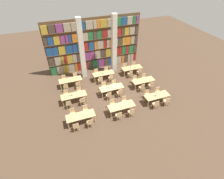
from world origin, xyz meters
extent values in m
plane|color=#4C3828|center=(0.00, 0.00, 0.00)|extent=(40.00, 40.00, 0.00)
cube|color=brown|center=(0.00, 5.04, 2.75)|extent=(9.97, 0.06, 5.50)
cube|color=brown|center=(0.00, 5.04, 0.01)|extent=(9.97, 0.35, 0.03)
cube|color=#236B38|center=(-4.62, 5.00, 0.50)|extent=(0.54, 0.20, 0.95)
cube|color=tan|center=(-3.95, 5.00, 0.50)|extent=(0.65, 0.20, 0.95)
cube|color=#B7932D|center=(-3.35, 5.00, 0.50)|extent=(0.50, 0.20, 0.95)
cube|color=tan|center=(-2.73, 5.00, 0.50)|extent=(0.65, 0.20, 0.95)
cube|color=orange|center=(-2.23, 5.00, 0.50)|extent=(0.25, 0.20, 0.95)
cube|color=maroon|center=(-1.75, 5.00, 0.50)|extent=(0.60, 0.20, 0.95)
cube|color=maroon|center=(-1.20, 5.00, 0.50)|extent=(0.45, 0.20, 0.95)
cube|color=#47382D|center=(-0.68, 5.00, 0.50)|extent=(0.54, 0.20, 0.95)
cube|color=#236B38|center=(-0.11, 5.00, 0.50)|extent=(0.56, 0.20, 0.95)
cube|color=#84387A|center=(0.58, 5.00, 0.50)|extent=(0.65, 0.20, 0.95)
cube|color=#47382D|center=(1.21, 5.00, 0.50)|extent=(0.50, 0.20, 0.95)
cube|color=navy|center=(1.67, 5.00, 0.50)|extent=(0.38, 0.20, 0.95)
cube|color=#B7932D|center=(2.08, 5.00, 0.50)|extent=(0.34, 0.20, 0.95)
cube|color=tan|center=(2.68, 5.00, 0.50)|extent=(0.69, 0.20, 0.95)
cube|color=orange|center=(3.24, 5.00, 0.50)|extent=(0.32, 0.20, 0.95)
cube|color=#47382D|center=(3.61, 5.00, 0.50)|extent=(0.37, 0.20, 0.95)
cube|color=tan|center=(4.02, 5.00, 0.50)|extent=(0.34, 0.20, 0.95)
cube|color=tan|center=(4.40, 5.00, 0.50)|extent=(0.34, 0.20, 0.95)
cube|color=maroon|center=(4.77, 5.00, 0.50)|extent=(0.33, 0.20, 0.95)
cube|color=brown|center=(0.00, 5.04, 1.11)|extent=(9.97, 0.35, 0.03)
cube|color=#47382D|center=(-4.62, 5.00, 1.58)|extent=(0.54, 0.20, 0.90)
cube|color=tan|center=(-3.98, 5.00, 1.58)|extent=(0.63, 0.20, 0.90)
cube|color=#B7932D|center=(-3.50, 5.00, 1.58)|extent=(0.26, 0.20, 0.90)
cube|color=maroon|center=(-3.21, 5.00, 1.58)|extent=(0.27, 0.20, 0.90)
cube|color=#B7932D|center=(-2.77, 5.00, 1.58)|extent=(0.58, 0.20, 0.90)
cube|color=tan|center=(-2.25, 5.00, 1.58)|extent=(0.40, 0.20, 0.90)
cube|color=#47382D|center=(-1.84, 5.00, 1.58)|extent=(0.38, 0.20, 0.90)
cube|color=#47382D|center=(-1.41, 5.00, 1.58)|extent=(0.34, 0.20, 0.90)
cube|color=#84387A|center=(-0.96, 5.00, 1.58)|extent=(0.47, 0.20, 0.90)
cube|color=#84387A|center=(-0.41, 5.00, 1.58)|extent=(0.58, 0.20, 0.90)
cube|color=tan|center=(0.24, 5.00, 1.58)|extent=(0.60, 0.20, 0.90)
cube|color=#47382D|center=(0.85, 5.00, 1.58)|extent=(0.55, 0.20, 0.90)
cube|color=#B7932D|center=(1.45, 5.00, 1.58)|extent=(0.58, 0.20, 0.90)
cube|color=navy|center=(2.04, 5.00, 1.58)|extent=(0.53, 0.20, 0.90)
cube|color=maroon|center=(2.56, 5.00, 1.58)|extent=(0.36, 0.20, 0.90)
cube|color=maroon|center=(2.91, 5.00, 1.58)|extent=(0.26, 0.20, 0.90)
cube|color=#236B38|center=(3.30, 5.00, 1.58)|extent=(0.43, 0.20, 0.90)
cube|color=maroon|center=(3.73, 5.00, 1.58)|extent=(0.34, 0.20, 0.90)
cube|color=#236B38|center=(4.21, 5.00, 1.58)|extent=(0.56, 0.20, 0.90)
cube|color=#47382D|center=(4.74, 5.00, 1.58)|extent=(0.39, 0.20, 0.90)
cube|color=brown|center=(0.00, 5.04, 2.22)|extent=(9.97, 0.35, 0.03)
cube|color=navy|center=(-4.60, 5.00, 2.65)|extent=(0.58, 0.20, 0.84)
cube|color=navy|center=(-4.03, 5.00, 2.65)|extent=(0.50, 0.20, 0.84)
cube|color=#B7932D|center=(-3.39, 5.00, 2.65)|extent=(0.66, 0.20, 0.84)
cube|color=navy|center=(-2.69, 5.00, 2.65)|extent=(0.67, 0.20, 0.84)
cube|color=navy|center=(-2.09, 5.00, 2.65)|extent=(0.44, 0.20, 0.84)
cube|color=navy|center=(-1.64, 5.00, 2.65)|extent=(0.36, 0.20, 0.84)
cube|color=maroon|center=(-1.05, 5.00, 2.65)|extent=(0.65, 0.20, 0.84)
cube|color=navy|center=(-0.38, 5.00, 2.65)|extent=(0.55, 0.20, 0.84)
cube|color=orange|center=(0.08, 5.00, 2.65)|extent=(0.27, 0.20, 0.84)
cube|color=tan|center=(0.58, 5.00, 2.65)|extent=(0.67, 0.20, 0.84)
cube|color=maroon|center=(1.11, 5.00, 2.65)|extent=(0.27, 0.20, 0.84)
cube|color=tan|center=(1.46, 5.00, 2.65)|extent=(0.32, 0.20, 0.84)
cube|color=orange|center=(1.83, 5.00, 2.65)|extent=(0.30, 0.20, 0.84)
cube|color=tan|center=(2.28, 5.00, 2.65)|extent=(0.51, 0.20, 0.84)
cube|color=#47382D|center=(2.82, 5.00, 2.65)|extent=(0.47, 0.20, 0.84)
cube|color=#B7932D|center=(3.24, 5.00, 2.65)|extent=(0.26, 0.20, 0.84)
cube|color=orange|center=(3.74, 5.00, 2.65)|extent=(0.67, 0.20, 0.84)
cube|color=tan|center=(4.34, 5.00, 2.65)|extent=(0.39, 0.20, 0.84)
cube|color=#47382D|center=(4.75, 5.00, 2.65)|extent=(0.37, 0.20, 0.84)
cube|color=brown|center=(0.00, 5.04, 3.32)|extent=(9.97, 0.35, 0.03)
cube|color=#47382D|center=(-4.73, 5.00, 3.72)|extent=(0.31, 0.20, 0.78)
cube|color=navy|center=(-4.28, 5.00, 3.72)|extent=(0.50, 0.20, 0.78)
cube|color=#B7932D|center=(-3.71, 5.00, 3.72)|extent=(0.56, 0.20, 0.78)
cube|color=#84387A|center=(-3.16, 5.00, 3.72)|extent=(0.42, 0.20, 0.78)
cube|color=#84387A|center=(-2.74, 5.00, 3.72)|extent=(0.26, 0.20, 0.78)
cube|color=navy|center=(-2.45, 5.00, 3.72)|extent=(0.26, 0.20, 0.78)
cube|color=orange|center=(-1.98, 5.00, 3.72)|extent=(0.53, 0.20, 0.78)
cube|color=orange|center=(-1.51, 5.00, 3.72)|extent=(0.29, 0.20, 0.78)
cube|color=tan|center=(-0.98, 5.00, 3.72)|extent=(0.64, 0.20, 0.78)
cube|color=#236B38|center=(-0.40, 5.00, 3.72)|extent=(0.48, 0.20, 0.78)
cube|color=#47382D|center=(0.07, 5.00, 3.72)|extent=(0.37, 0.20, 0.78)
cube|color=#236B38|center=(0.52, 5.00, 3.72)|extent=(0.47, 0.20, 0.78)
cube|color=maroon|center=(1.06, 5.00, 3.72)|extent=(0.53, 0.20, 0.78)
cube|color=tan|center=(1.64, 5.00, 3.72)|extent=(0.48, 0.20, 0.78)
cube|color=#B7932D|center=(2.16, 5.00, 3.72)|extent=(0.46, 0.20, 0.78)
cube|color=maroon|center=(2.69, 5.00, 3.72)|extent=(0.46, 0.20, 0.78)
cube|color=#47382D|center=(3.12, 5.00, 3.72)|extent=(0.28, 0.20, 0.78)
cube|color=#B7932D|center=(3.56, 5.00, 3.72)|extent=(0.51, 0.20, 0.78)
cube|color=tan|center=(4.19, 5.00, 3.72)|extent=(0.59, 0.20, 0.78)
cube|color=#47382D|center=(4.73, 5.00, 3.72)|extent=(0.34, 0.20, 0.78)
cube|color=brown|center=(0.00, 5.04, 4.42)|extent=(9.97, 0.35, 0.03)
cube|color=#B7932D|center=(-4.61, 5.00, 4.82)|extent=(0.56, 0.20, 0.78)
cube|color=#47382D|center=(-3.96, 5.00, 4.82)|extent=(0.61, 0.20, 0.78)
cube|color=#84387A|center=(-3.27, 5.00, 4.82)|extent=(0.63, 0.20, 0.78)
cube|color=tan|center=(-2.55, 5.00, 4.82)|extent=(0.65, 0.20, 0.78)
cube|color=tan|center=(-1.92, 5.00, 4.82)|extent=(0.51, 0.20, 0.78)
cube|color=tan|center=(-1.47, 5.00, 4.82)|extent=(0.33, 0.20, 0.78)
cube|color=navy|center=(-1.06, 5.00, 4.82)|extent=(0.42, 0.20, 0.78)
cube|color=tan|center=(-0.43, 5.00, 4.82)|extent=(0.69, 0.20, 0.78)
cube|color=tan|center=(0.14, 5.00, 4.82)|extent=(0.35, 0.20, 0.78)
cube|color=orange|center=(0.50, 5.00, 4.82)|extent=(0.32, 0.20, 0.78)
cube|color=#B7932D|center=(1.02, 5.00, 4.82)|extent=(0.67, 0.20, 0.78)
cube|color=tan|center=(1.67, 5.00, 4.82)|extent=(0.54, 0.20, 0.78)
cube|color=#84387A|center=(2.20, 5.00, 4.82)|extent=(0.39, 0.20, 0.78)
cube|color=#236B38|center=(2.67, 5.00, 4.82)|extent=(0.47, 0.20, 0.78)
cube|color=navy|center=(3.22, 5.00, 4.82)|extent=(0.55, 0.20, 0.78)
cube|color=tan|center=(3.84, 5.00, 4.82)|extent=(0.58, 0.20, 0.78)
cube|color=#236B38|center=(4.36, 5.00, 4.82)|extent=(0.35, 0.20, 0.78)
cube|color=#84387A|center=(4.71, 5.00, 4.82)|extent=(0.26, 0.20, 0.78)
cube|color=beige|center=(-1.65, 3.70, 3.00)|extent=(0.47, 0.47, 6.00)
cube|color=beige|center=(1.65, 3.70, 3.00)|extent=(0.47, 0.47, 6.00)
cube|color=tan|center=(-3.32, -2.48, 0.70)|extent=(2.16, 0.83, 0.04)
cylinder|color=tan|center=(-4.32, -2.82, 0.34)|extent=(0.07, 0.07, 0.68)
cylinder|color=tan|center=(-2.32, -2.82, 0.34)|extent=(0.07, 0.07, 0.68)
cylinder|color=tan|center=(-4.32, -2.15, 0.34)|extent=(0.07, 0.07, 0.68)
cylinder|color=tan|center=(-2.32, -2.15, 0.34)|extent=(0.07, 0.07, 0.68)
cylinder|color=tan|center=(-4.00, -2.95, 0.21)|extent=(0.04, 0.04, 0.41)
cylinder|color=tan|center=(-3.64, -2.95, 0.21)|extent=(0.04, 0.04, 0.41)
cylinder|color=tan|center=(-4.00, -3.29, 0.21)|extent=(0.04, 0.04, 0.41)
cylinder|color=tan|center=(-3.64, -3.29, 0.21)|extent=(0.04, 0.04, 0.41)
cube|color=tan|center=(-3.82, -3.12, 0.43)|extent=(0.42, 0.40, 0.04)
cube|color=tan|center=(-3.82, -3.30, 0.66)|extent=(0.40, 0.03, 0.42)
cylinder|color=tan|center=(-3.64, -2.02, 0.21)|extent=(0.04, 0.04, 0.41)
cylinder|color=tan|center=(-4.00, -2.02, 0.21)|extent=(0.04, 0.04, 0.41)
cylinder|color=tan|center=(-3.64, -1.68, 0.21)|extent=(0.04, 0.04, 0.41)
cylinder|color=tan|center=(-4.00, -1.68, 0.21)|extent=(0.04, 0.04, 0.41)
cube|color=tan|center=(-3.82, -1.85, 0.43)|extent=(0.42, 0.40, 0.04)
cube|color=tan|center=(-3.82, -1.67, 0.66)|extent=(0.40, 0.03, 0.42)
cylinder|color=tan|center=(-2.97, -2.95, 0.21)|extent=(0.04, 0.04, 0.41)
cylinder|color=tan|center=(-2.61, -2.95, 0.21)|extent=(0.04, 0.04, 0.41)
cylinder|color=tan|center=(-2.97, -3.29, 0.21)|extent=(0.04, 0.04, 0.41)
cylinder|color=tan|center=(-2.61, -3.29, 0.21)|extent=(0.04, 0.04, 0.41)
cube|color=tan|center=(-2.79, -3.12, 0.43)|extent=(0.42, 0.40, 0.04)
cube|color=tan|center=(-2.79, -3.30, 0.66)|extent=(0.40, 0.03, 0.42)
cylinder|color=tan|center=(-2.61, -2.02, 0.21)|extent=(0.04, 0.04, 0.41)
cylinder|color=tan|center=(-2.97, -2.02, 0.21)|extent=(0.04, 0.04, 0.41)
cylinder|color=tan|center=(-2.61, -1.68, 0.21)|extent=(0.04, 0.04, 0.41)
cylinder|color=tan|center=(-2.97, -1.68, 0.21)|extent=(0.04, 0.04, 0.41)
cube|color=tan|center=(-2.79, -1.85, 0.43)|extent=(0.42, 0.40, 0.04)
cube|color=tan|center=(-2.79, -1.67, 0.66)|extent=(0.40, 0.03, 0.42)
cube|color=tan|center=(-0.03, -2.54, 0.70)|extent=(2.16, 0.83, 0.04)
cylinder|color=tan|center=(-1.03, -2.87, 0.34)|extent=(0.07, 0.07, 0.68)
cylinder|color=tan|center=(0.97, -2.87, 0.34)|extent=(0.07, 0.07, 0.68)
cylinder|color=tan|center=(-1.03, -2.21, 0.34)|extent=(0.07, 0.07, 0.68)
cylinder|color=tan|center=(0.97, -2.21, 0.34)|extent=(0.07, 0.07, 0.68)
cylinder|color=tan|center=(-0.72, -3.00, 0.21)|extent=(0.04, 0.04, 0.41)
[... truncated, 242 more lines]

